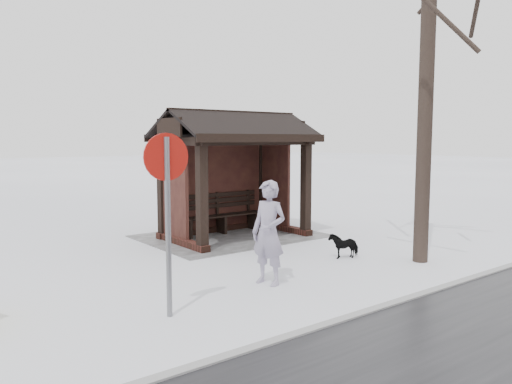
% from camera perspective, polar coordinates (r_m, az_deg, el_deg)
% --- Properties ---
extents(ground, '(120.00, 120.00, 0.00)m').
position_cam_1_polar(ground, '(12.32, -2.35, -5.21)').
color(ground, white).
rests_on(ground, ground).
extents(kerb, '(120.00, 0.15, 0.06)m').
position_cam_1_polar(kerb, '(8.57, 19.79, -10.55)').
color(kerb, gray).
rests_on(kerb, ground).
extents(trampled_patch, '(4.20, 3.20, 0.02)m').
position_cam_1_polar(trampled_patch, '(12.48, -2.88, -5.03)').
color(trampled_patch, '#939398').
rests_on(trampled_patch, ground).
extents(bus_shelter, '(3.60, 2.40, 3.09)m').
position_cam_1_polar(bus_shelter, '(12.22, -2.82, 4.92)').
color(bus_shelter, '#331A12').
rests_on(bus_shelter, ground).
extents(pedestrian, '(0.56, 0.72, 1.74)m').
position_cam_1_polar(pedestrian, '(8.26, 1.46, -4.67)').
color(pedestrian, '#978DA6').
rests_on(pedestrian, ground).
extents(dog, '(0.65, 0.44, 0.50)m').
position_cam_1_polar(dog, '(10.38, 10.00, -6.01)').
color(dog, black).
rests_on(dog, ground).
extents(road_sign, '(0.64, 0.10, 2.49)m').
position_cam_1_polar(road_sign, '(6.73, -10.16, 0.63)').
color(road_sign, slate).
rests_on(road_sign, ground).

